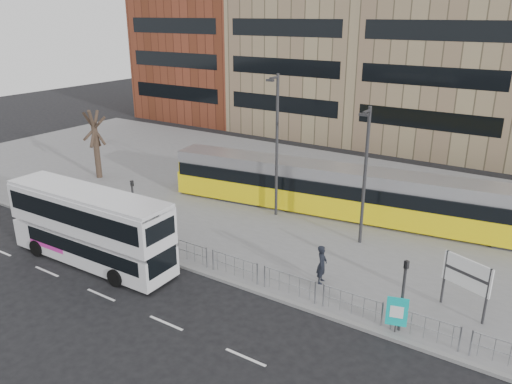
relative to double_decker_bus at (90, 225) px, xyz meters
The scene contains 16 objects.
ground 5.66m from the double_decker_bus, 22.33° to the left, with size 120.00×120.00×0.00m, color black.
plaza 14.96m from the double_decker_bus, 70.82° to the left, with size 64.00×24.00×0.15m, color slate.
kerb 5.65m from the double_decker_bus, 22.83° to the left, with size 64.00×0.25×0.17m, color gray.
building_row 38.39m from the double_decker_bus, 79.97° to the left, with size 70.40×18.40×31.20m.
pedestrian_barrier 7.39m from the double_decker_bus, 20.00° to the left, with size 32.07×0.07×1.10m.
road_markings 6.54m from the double_decker_bus, 18.82° to the right, with size 62.00×0.12×0.01m, color white.
double_decker_bus is the anchor object (origin of this frame).
tram 16.21m from the double_decker_bus, 52.42° to the left, with size 26.20×6.04×3.08m.
station_sign 17.78m from the double_decker_bus, 17.27° to the left, with size 2.06×0.88×2.51m.
ad_panel 15.30m from the double_decker_bus, ahead, with size 0.82×0.29×1.56m.
pedestrian 11.75m from the double_decker_bus, 21.63° to the left, with size 0.69×0.45×1.88m, color black.
traffic_light_west 3.78m from the double_decker_bus, 101.69° to the left, with size 0.22×0.24×3.10m.
traffic_light_east 15.39m from the double_decker_bus, ahead, with size 0.23×0.25×3.10m.
lamp_post_west 11.67m from the double_decker_bus, 65.04° to the left, with size 0.45×1.04×8.72m.
lamp_post_east 14.43m from the double_decker_bus, 41.07° to the left, with size 0.45×1.04×7.56m.
bare_tree 14.51m from the double_decker_bus, 138.45° to the left, with size 4.79×4.79×7.61m.
Camera 1 is at (14.77, -16.70, 12.16)m, focal length 35.00 mm.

